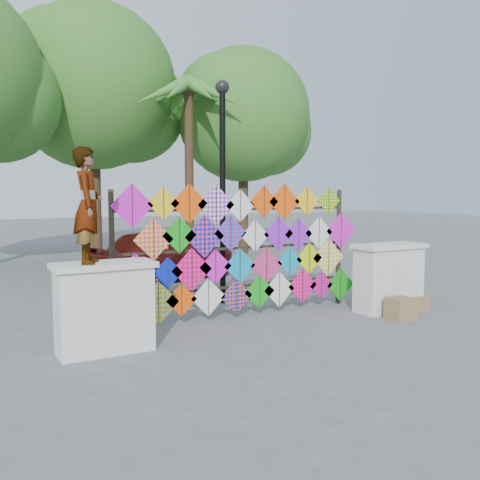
% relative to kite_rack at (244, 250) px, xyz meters
% --- Properties ---
extents(ground, '(80.00, 80.00, 0.00)m').
position_rel_kite_rack_xyz_m(ground, '(-0.07, -0.72, -1.22)').
color(ground, gray).
rests_on(ground, ground).
extents(parapet_left, '(1.40, 0.65, 1.28)m').
position_rel_kite_rack_xyz_m(parapet_left, '(-2.77, -0.92, -0.57)').
color(parapet_left, silver).
rests_on(parapet_left, ground).
extents(parapet_right, '(1.40, 0.65, 1.28)m').
position_rel_kite_rack_xyz_m(parapet_right, '(2.63, -0.92, -0.57)').
color(parapet_right, silver).
rests_on(parapet_right, ground).
extents(kite_rack, '(4.99, 0.24, 2.42)m').
position_rel_kite_rack_xyz_m(kite_rack, '(0.00, 0.00, 0.00)').
color(kite_rack, black).
rests_on(kite_rack, ground).
extents(tree_mid, '(6.30, 5.60, 8.61)m').
position_rel_kite_rack_xyz_m(tree_mid, '(0.04, 10.31, 4.56)').
color(tree_mid, '#422C1C').
rests_on(tree_mid, ground).
extents(tree_east, '(5.40, 4.80, 7.42)m').
position_rel_kite_rack_xyz_m(tree_east, '(5.02, 8.81, 3.77)').
color(tree_east, '#422C1C').
rests_on(tree_east, ground).
extents(palm_tree, '(3.62, 3.62, 5.83)m').
position_rel_kite_rack_xyz_m(palm_tree, '(2.13, 7.28, 3.74)').
color(palm_tree, '#422C1C').
rests_on(palm_tree, ground).
extents(vendor_woman, '(0.55, 0.67, 1.59)m').
position_rel_kite_rack_xyz_m(vendor_woman, '(-2.96, -0.92, 0.86)').
color(vendor_woman, '#99999E').
rests_on(vendor_woman, parapet_left).
extents(sedan, '(4.30, 2.82, 1.36)m').
position_rel_kite_rack_xyz_m(sedan, '(0.24, 4.51, -0.54)').
color(sedan, '#4C0E0D').
rests_on(sedan, ground).
extents(lamppost, '(0.28, 0.28, 4.46)m').
position_rel_kite_rack_xyz_m(lamppost, '(0.23, 1.28, 1.47)').
color(lamppost, black).
rests_on(lamppost, ground).
extents(cardboard_box_near, '(0.44, 0.39, 0.39)m').
position_rel_kite_rack_xyz_m(cardboard_box_near, '(2.33, -1.52, -1.02)').
color(cardboard_box_near, olive).
rests_on(cardboard_box_near, ground).
extents(cardboard_box_far, '(0.33, 0.30, 0.28)m').
position_rel_kite_rack_xyz_m(cardboard_box_far, '(3.13, -1.19, -1.08)').
color(cardboard_box_far, olive).
rests_on(cardboard_box_far, ground).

